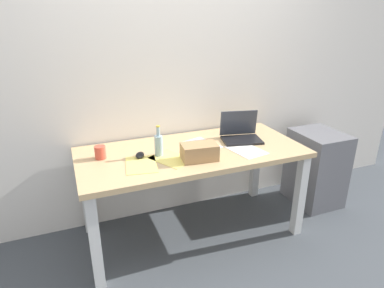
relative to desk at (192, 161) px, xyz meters
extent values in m
plane|color=#42474C|center=(0.00, 0.00, -0.65)|extent=(8.00, 8.00, 0.00)
cube|color=silver|center=(0.00, 0.46, 0.65)|extent=(5.20, 0.08, 2.60)
cube|color=tan|center=(0.00, 0.00, 0.08)|extent=(1.74, 0.80, 0.04)
cube|color=silver|center=(-0.81, -0.34, -0.30)|extent=(0.07, 0.07, 0.71)
cube|color=silver|center=(0.81, -0.34, -0.30)|extent=(0.07, 0.07, 0.71)
cube|color=silver|center=(-0.81, 0.34, -0.30)|extent=(0.07, 0.07, 0.71)
cube|color=silver|center=(0.81, 0.34, -0.30)|extent=(0.07, 0.07, 0.71)
cube|color=black|center=(0.45, 0.03, 0.10)|extent=(0.35, 0.28, 0.02)
cube|color=#333842|center=(0.48, 0.14, 0.22)|extent=(0.31, 0.10, 0.21)
cylinder|color=#99B7C1|center=(-0.27, -0.01, 0.17)|extent=(0.06, 0.06, 0.15)
cylinder|color=#99B7C1|center=(-0.27, -0.01, 0.28)|extent=(0.03, 0.03, 0.07)
cylinder|color=gold|center=(-0.27, -0.01, 0.32)|extent=(0.03, 0.03, 0.01)
ellipsoid|color=black|center=(-0.41, 0.01, 0.11)|extent=(0.10, 0.12, 0.03)
cube|color=tan|center=(-0.02, -0.18, 0.15)|extent=(0.27, 0.18, 0.12)
cylinder|color=#D84C38|center=(-0.68, 0.10, 0.14)|extent=(0.08, 0.08, 0.09)
cube|color=white|center=(0.39, -0.16, 0.10)|extent=(0.26, 0.33, 0.00)
cube|color=#F4E06B|center=(-0.20, -0.10, 0.10)|extent=(0.33, 0.36, 0.00)
cube|color=#F4E06B|center=(-0.43, -0.12, 0.10)|extent=(0.26, 0.33, 0.00)
cube|color=white|center=(0.11, 0.07, 0.10)|extent=(0.29, 0.34, 0.00)
cube|color=slate|center=(1.29, 0.03, -0.30)|extent=(0.40, 0.48, 0.71)
camera|label=1|loc=(-0.88, -2.20, 1.08)|focal=31.08mm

